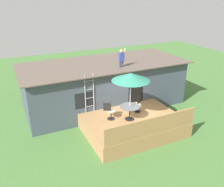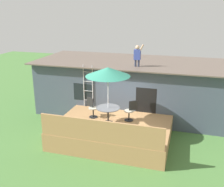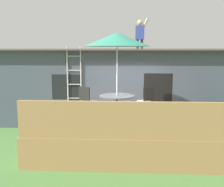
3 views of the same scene
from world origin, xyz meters
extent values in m
plane|color=#477538|center=(0.00, 0.00, 0.00)|extent=(40.00, 40.00, 0.00)
cube|color=#424C5B|center=(0.00, 3.60, 1.42)|extent=(10.00, 4.00, 2.84)
cube|color=#66564C|center=(0.00, 3.60, 2.87)|extent=(10.50, 4.50, 0.06)
cube|color=black|center=(-2.06, 1.61, 1.55)|extent=(1.10, 0.03, 0.90)
cube|color=black|center=(1.18, 1.61, 1.05)|extent=(1.00, 0.03, 2.00)
cube|color=#A87A4C|center=(0.00, 0.00, 0.40)|extent=(5.02, 3.83, 0.80)
cube|color=#A87A4C|center=(0.00, -1.86, 1.25)|extent=(4.92, 0.08, 0.90)
cylinder|color=black|center=(-0.21, -0.12, 0.82)|extent=(0.48, 0.48, 0.03)
cylinder|color=black|center=(-0.21, -0.12, 1.17)|extent=(0.07, 0.07, 0.71)
cylinder|color=#4C4C51|center=(-0.21, -0.12, 1.53)|extent=(1.04, 1.04, 0.03)
cylinder|color=silver|center=(-0.21, -0.12, 2.00)|extent=(0.04, 0.04, 2.40)
cone|color=#338C72|center=(-0.21, -0.12, 3.15)|extent=(1.90, 1.90, 0.38)
cylinder|color=silver|center=(-2.03, 1.56, 1.90)|extent=(0.04, 0.04, 2.20)
cylinder|color=silver|center=(-1.55, 1.56, 1.90)|extent=(0.04, 0.04, 2.20)
cylinder|color=silver|center=(-1.79, 1.56, 1.15)|extent=(0.48, 0.03, 0.03)
cylinder|color=silver|center=(-1.79, 1.56, 1.65)|extent=(0.48, 0.03, 0.03)
cylinder|color=silver|center=(-1.79, 1.56, 2.15)|extent=(0.48, 0.03, 0.03)
cylinder|color=silver|center=(-1.79, 1.56, 2.65)|extent=(0.48, 0.03, 0.03)
cylinder|color=#33384C|center=(0.46, 2.33, 3.07)|extent=(0.10, 0.10, 0.34)
cylinder|color=#33384C|center=(0.62, 2.33, 3.07)|extent=(0.10, 0.10, 0.34)
cube|color=#384799|center=(0.54, 2.33, 3.49)|extent=(0.32, 0.20, 0.50)
sphere|color=tan|center=(0.54, 2.33, 3.85)|extent=(0.20, 0.20, 0.20)
cylinder|color=tan|center=(0.72, 2.33, 3.79)|extent=(0.26, 0.08, 0.44)
cylinder|color=black|center=(-1.08, 0.33, 0.81)|extent=(0.40, 0.40, 0.02)
cylinder|color=black|center=(-1.08, 0.33, 1.03)|extent=(0.06, 0.06, 0.44)
cylinder|color=#A59E8C|center=(-1.08, 0.33, 1.26)|extent=(0.44, 0.44, 0.04)
cube|color=black|center=(-1.25, 0.42, 1.50)|extent=(0.37, 0.22, 0.44)
cylinder|color=black|center=(0.60, 0.45, 0.81)|extent=(0.40, 0.40, 0.02)
cylinder|color=black|center=(0.60, 0.45, 1.03)|extent=(0.06, 0.06, 0.44)
cylinder|color=#A59E8C|center=(0.60, 0.45, 1.26)|extent=(0.44, 0.44, 0.04)
cube|color=black|center=(0.77, 0.57, 1.50)|extent=(0.35, 0.26, 0.44)
camera|label=1|loc=(-5.81, -9.70, 6.91)|focal=38.24mm
camera|label=2|loc=(3.02, -10.42, 5.74)|focal=42.49mm
camera|label=3|loc=(0.07, -7.91, 2.85)|focal=43.44mm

